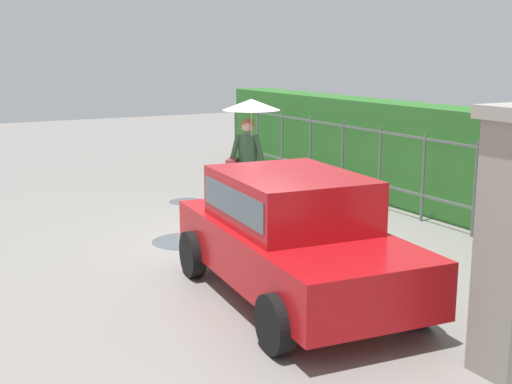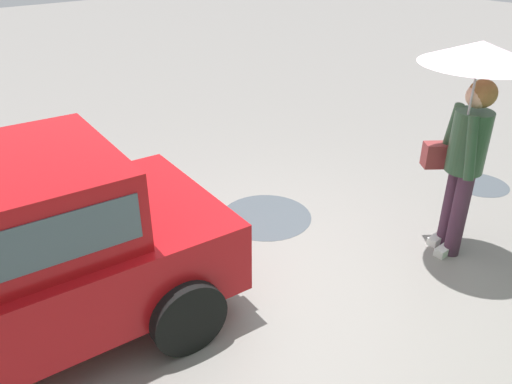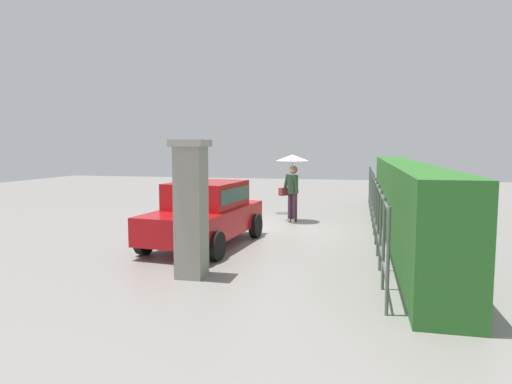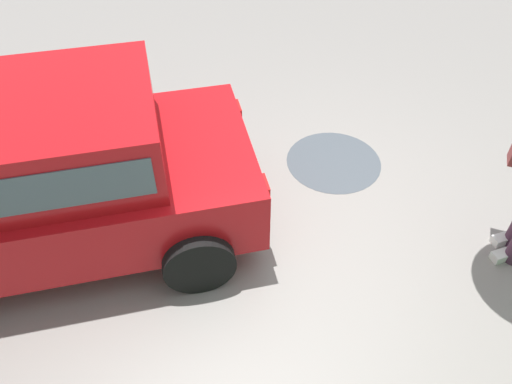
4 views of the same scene
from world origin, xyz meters
TOP-DOWN VIEW (x-y plane):
  - ground_plane at (0.00, 0.00)m, footprint 40.00×40.00m
  - pedestrian at (-1.30, 0.70)m, footprint 0.99×0.99m
  - puddle_near at (-0.36, -0.93)m, footprint 1.02×1.02m
  - puddle_far at (-2.94, 0.22)m, footprint 0.69×0.69m

SIDE VIEW (x-z plane):
  - ground_plane at x=0.00m, z-range 0.00..0.00m
  - puddle_near at x=-0.36m, z-range 0.00..0.00m
  - puddle_far at x=-2.94m, z-range 0.00..0.00m
  - pedestrian at x=-1.30m, z-range 0.49..2.55m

